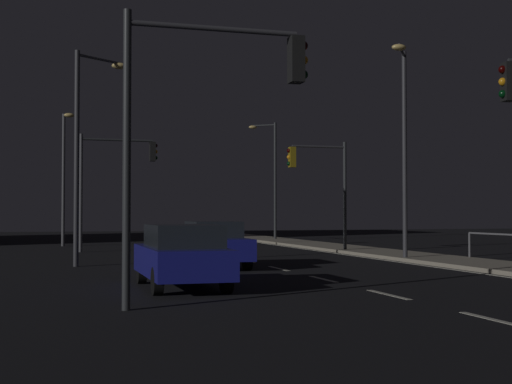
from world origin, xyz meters
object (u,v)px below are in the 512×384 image
object	(u,v)px
traffic_light_far_center	(320,174)
traffic_light_far_left	(206,102)
car_oncoming	(214,243)
street_lamp_median	(404,133)
street_lamp_far_end	(271,170)
car	(182,255)
street_lamp_corner	(85,137)
traffic_light_mid_left	(114,170)
street_lamp_across_street	(64,167)

from	to	relation	value
traffic_light_far_center	traffic_light_far_left	bearing A→B (deg)	-117.84
car_oncoming	street_lamp_median	world-z (taller)	street_lamp_median
traffic_light_far_center	street_lamp_far_end	size ratio (longest dim) A/B	0.65
car	street_lamp_corner	xyz separation A→B (m)	(-1.93, 8.39, 3.72)
traffic_light_mid_left	traffic_light_far_center	bearing A→B (deg)	-21.56
car	car_oncoming	bearing A→B (deg)	70.40
car_oncoming	street_lamp_corner	size ratio (longest dim) A/B	0.59
car	car_oncoming	xyz separation A→B (m)	(2.31, 6.50, 0.00)
car	street_lamp_corner	world-z (taller)	street_lamp_corner
car	street_lamp_across_street	size ratio (longest dim) A/B	0.59
traffic_light_far_center	street_lamp_across_street	size ratio (longest dim) A/B	0.68
traffic_light_far_center	street_lamp_across_street	bearing A→B (deg)	138.60
street_lamp_median	street_lamp_across_street	size ratio (longest dim) A/B	1.08
car	street_lamp_median	bearing A→B (deg)	36.51
street_lamp_far_end	street_lamp_corner	bearing A→B (deg)	-123.20
traffic_light_far_left	street_lamp_far_end	size ratio (longest dim) A/B	0.74
traffic_light_far_center	traffic_light_mid_left	bearing A→B (deg)	158.44
traffic_light_mid_left	street_lamp_far_end	size ratio (longest dim) A/B	0.72
traffic_light_far_left	traffic_light_mid_left	bearing A→B (deg)	89.73
car_oncoming	traffic_light_mid_left	distance (m)	11.85
traffic_light_mid_left	traffic_light_far_left	distance (m)	21.33
traffic_light_far_left	traffic_light_far_center	bearing A→B (deg)	62.16
traffic_light_far_center	traffic_light_far_left	distance (m)	20.00
street_lamp_median	street_lamp_across_street	bearing A→B (deg)	126.39
street_lamp_median	street_lamp_corner	distance (m)	11.99
car_oncoming	street_lamp_median	xyz separation A→B (m)	(7.70, 0.92, 4.12)
street_lamp_far_end	street_lamp_across_street	world-z (taller)	street_lamp_far_end
street_lamp_median	traffic_light_far_left	bearing A→B (deg)	-132.68
street_lamp_across_street	traffic_light_far_left	bearing A→B (deg)	-85.74
traffic_light_far_center	traffic_light_far_left	size ratio (longest dim) A/B	0.88
street_lamp_median	street_lamp_corner	size ratio (longest dim) A/B	1.06
traffic_light_far_left	street_lamp_corner	xyz separation A→B (m)	(-1.73, 12.05, 0.50)
street_lamp_far_end	street_lamp_corner	xyz separation A→B (m)	(-13.28, -20.29, -0.26)
car	traffic_light_far_center	distance (m)	16.98
car	street_lamp_median	distance (m)	13.12
car_oncoming	street_lamp_median	size ratio (longest dim) A/B	0.55
traffic_light_far_center	street_lamp_median	size ratio (longest dim) A/B	0.63
car	street_lamp_corner	bearing A→B (deg)	102.96
car_oncoming	street_lamp_far_end	size ratio (longest dim) A/B	0.57
car	traffic_light_far_center	bearing A→B (deg)	56.91
street_lamp_far_end	street_lamp_across_street	size ratio (longest dim) A/B	1.05
street_lamp_across_street	street_lamp_median	bearing A→B (deg)	-53.61
car	traffic_light_far_left	size ratio (longest dim) A/B	0.76
street_lamp_corner	street_lamp_median	bearing A→B (deg)	-4.69
traffic_light_far_center	street_lamp_far_end	xyz separation A→B (m)	(2.21, 14.66, 1.12)
traffic_light_far_center	street_lamp_far_end	world-z (taller)	street_lamp_far_end
car_oncoming	street_lamp_far_end	xyz separation A→B (m)	(9.04, 22.19, 3.99)
street_lamp_across_street	car_oncoming	bearing A→B (deg)	-75.39
traffic_light_mid_left	street_lamp_far_end	xyz separation A→B (m)	(11.45, 11.02, 0.84)
street_lamp_across_street	street_lamp_corner	xyz separation A→B (m)	(0.34, -15.68, 0.09)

